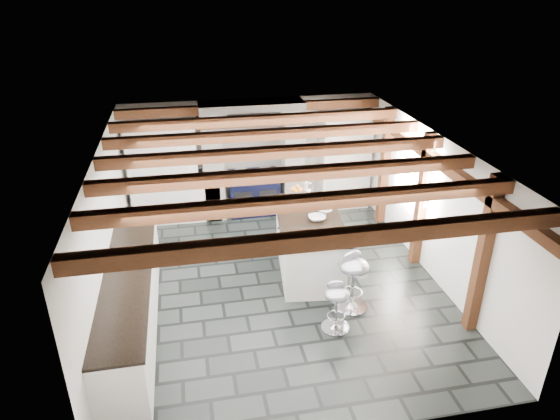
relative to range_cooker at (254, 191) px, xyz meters
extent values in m
plane|color=black|center=(0.00, -2.68, -0.47)|extent=(6.00, 6.00, 0.00)
plane|color=white|center=(0.00, 0.32, 0.68)|extent=(5.00, 0.00, 5.00)
plane|color=white|center=(-2.50, -2.68, 0.68)|extent=(0.00, 6.00, 6.00)
plane|color=white|center=(2.50, -2.68, 0.68)|extent=(0.00, 6.00, 6.00)
plane|color=white|center=(0.00, -2.68, 1.83)|extent=(6.00, 6.00, 0.00)
cube|color=white|center=(-0.80, 0.02, 0.48)|extent=(0.40, 0.60, 1.90)
cube|color=white|center=(0.80, 0.02, 0.48)|extent=(0.40, 0.60, 1.90)
cube|color=#5D301A|center=(0.00, 0.02, 1.52)|extent=(2.10, 0.65, 0.18)
cube|color=white|center=(0.00, 0.02, 1.68)|extent=(2.00, 0.60, 0.31)
cube|color=black|center=(0.00, -0.30, 1.58)|extent=(1.00, 0.03, 0.22)
cube|color=silver|center=(0.00, -0.31, 1.58)|extent=(0.90, 0.01, 0.14)
cube|color=white|center=(-1.75, 0.02, 0.53)|extent=(1.30, 0.58, 2.00)
cube|color=white|center=(1.90, 0.02, 0.53)|extent=(1.00, 0.58, 2.00)
cube|color=white|center=(-2.20, -3.28, -0.03)|extent=(0.60, 3.80, 0.88)
cube|color=black|center=(-2.20, -3.28, 0.43)|extent=(0.64, 3.80, 0.04)
cube|color=white|center=(-1.05, 0.02, -0.03)|extent=(0.70, 0.60, 0.88)
cube|color=black|center=(-1.05, 0.02, 0.43)|extent=(0.74, 0.64, 0.04)
cube|color=#5D301A|center=(2.42, -2.68, 1.48)|extent=(0.15, 5.80, 0.14)
plane|color=white|center=(2.48, -2.08, 1.08)|extent=(0.00, 0.90, 0.90)
cube|color=#5D301A|center=(0.00, -5.28, 1.74)|extent=(5.00, 0.16, 0.16)
cube|color=#5D301A|center=(0.00, -4.41, 1.74)|extent=(5.00, 0.16, 0.16)
cube|color=#5D301A|center=(0.00, -3.54, 1.74)|extent=(5.00, 0.16, 0.16)
cube|color=#5D301A|center=(0.00, -2.68, 1.74)|extent=(5.00, 0.16, 0.16)
cube|color=#5D301A|center=(0.00, -1.81, 1.74)|extent=(5.00, 0.16, 0.16)
cube|color=#5D301A|center=(0.00, -0.94, 1.74)|extent=(5.00, 0.16, 0.16)
cube|color=#5D301A|center=(0.00, -0.08, 1.74)|extent=(5.00, 0.16, 0.16)
cube|color=#5D301A|center=(2.42, -4.28, 0.68)|extent=(0.15, 0.15, 2.30)
cube|color=#5D301A|center=(2.42, -2.48, 0.68)|extent=(0.15, 0.15, 2.30)
cube|color=#5D301A|center=(2.42, -0.88, 0.68)|extent=(0.15, 0.15, 2.30)
cylinder|color=black|center=(0.45, -2.73, 1.46)|extent=(0.01, 0.01, 0.56)
cylinder|color=white|center=(0.45, -2.73, 1.13)|extent=(0.09, 0.09, 0.22)
cylinder|color=black|center=(0.50, -2.43, 1.46)|extent=(0.01, 0.01, 0.56)
cylinder|color=white|center=(0.50, -2.43, 1.13)|extent=(0.09, 0.09, 0.22)
cylinder|color=black|center=(0.55, -2.13, 1.46)|extent=(0.01, 0.01, 0.56)
cylinder|color=white|center=(0.55, -2.13, 1.13)|extent=(0.09, 0.09, 0.22)
cube|color=black|center=(0.00, 0.00, -0.02)|extent=(1.00, 0.60, 0.90)
ellipsoid|color=silver|center=(-0.25, 0.00, 0.46)|extent=(0.28, 0.28, 0.11)
ellipsoid|color=silver|center=(0.25, 0.00, 0.46)|extent=(0.28, 0.28, 0.11)
cylinder|color=silver|center=(0.00, -0.32, 0.35)|extent=(0.95, 0.03, 0.03)
cube|color=black|center=(-0.25, -0.30, -0.02)|extent=(0.35, 0.02, 0.30)
cube|color=black|center=(0.25, -0.30, -0.02)|extent=(0.35, 0.02, 0.30)
cube|color=white|center=(0.57, -2.35, -0.01)|extent=(1.14, 1.96, 0.91)
cube|color=black|center=(0.57, -2.35, 0.47)|extent=(1.23, 2.05, 0.05)
imported|color=white|center=(0.47, -1.82, 0.60)|extent=(0.21, 0.21, 0.20)
ellipsoid|color=orange|center=(0.47, -1.82, 0.76)|extent=(0.21, 0.21, 0.12)
cylinder|color=white|center=(0.77, -2.01, 0.59)|extent=(0.12, 0.12, 0.19)
imported|color=white|center=(0.66, -2.47, 0.53)|extent=(0.30, 0.30, 0.07)
cylinder|color=white|center=(0.83, -2.33, 0.55)|extent=(0.05, 0.05, 0.10)
cylinder|color=white|center=(0.83, -2.33, 0.61)|extent=(0.23, 0.23, 0.02)
cylinder|color=beige|center=(0.83, -2.33, 0.65)|extent=(0.18, 0.18, 0.07)
cylinder|color=silver|center=(0.93, -3.53, -0.45)|extent=(0.49, 0.49, 0.03)
cone|color=silver|center=(0.93, -3.53, -0.40)|extent=(0.22, 0.22, 0.09)
cylinder|color=silver|center=(0.93, -3.53, -0.10)|extent=(0.06, 0.06, 0.62)
torus|color=silver|center=(0.93, -3.53, -0.20)|extent=(0.31, 0.31, 0.02)
ellipsoid|color=gray|center=(0.93, -3.53, 0.25)|extent=(0.57, 0.57, 0.20)
ellipsoid|color=gray|center=(0.90, -3.42, 0.36)|extent=(0.34, 0.22, 0.17)
cylinder|color=silver|center=(0.56, -3.95, -0.45)|extent=(0.40, 0.40, 0.03)
cone|color=silver|center=(0.56, -3.95, -0.41)|extent=(0.18, 0.18, 0.07)
cylinder|color=silver|center=(0.56, -3.95, -0.17)|extent=(0.05, 0.05, 0.50)
torus|color=silver|center=(0.56, -3.95, -0.25)|extent=(0.25, 0.25, 0.02)
ellipsoid|color=gray|center=(0.56, -3.95, 0.11)|extent=(0.41, 0.41, 0.16)
ellipsoid|color=gray|center=(0.57, -3.86, 0.20)|extent=(0.26, 0.13, 0.14)
camera|label=1|loc=(-1.28, -9.29, 4.05)|focal=32.00mm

